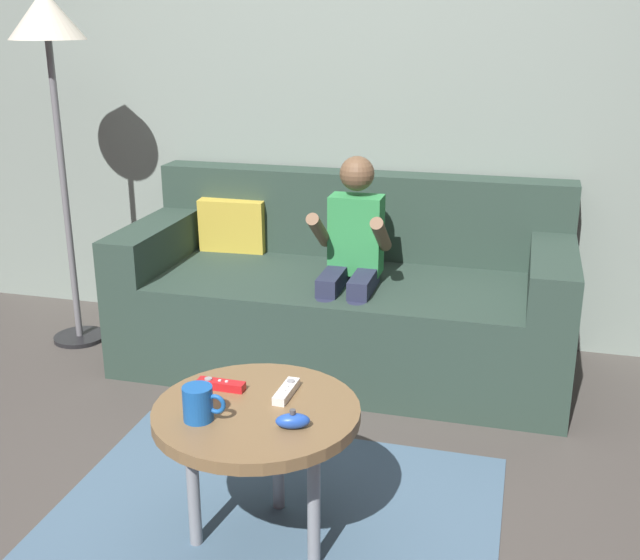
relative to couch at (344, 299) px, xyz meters
name	(u,v)px	position (x,y,z in m)	size (l,w,h in m)	color
ground_plane	(223,539)	(-0.05, -1.32, -0.29)	(8.15, 8.15, 0.00)	#4C4742
wall_back	(356,64)	(-0.05, 0.40, 0.96)	(4.08, 0.05, 2.50)	gray
couch	(344,299)	(0.00, 0.00, 0.00)	(1.87, 0.80, 0.79)	#2D4238
person_seated_on_couch	(351,257)	(0.07, -0.17, 0.25)	(0.30, 0.37, 0.93)	#282D47
coffee_table	(257,421)	(0.06, -1.30, 0.11)	(0.57, 0.57, 0.44)	brown
area_rug	(260,541)	(0.06, -1.30, -0.28)	(1.34, 1.27, 0.01)	slate
game_remote_white_near_edge	(286,391)	(0.12, -1.21, 0.16)	(0.04, 0.14, 0.03)	white
nunchuk_blue	(293,421)	(0.19, -1.38, 0.17)	(0.10, 0.07, 0.05)	blue
game_remote_red_far_corner	(221,385)	(-0.07, -1.22, 0.16)	(0.14, 0.04, 0.03)	red
coffee_mug	(199,403)	(-0.06, -1.40, 0.20)	(0.12, 0.08, 0.10)	#1959B2
floor_lamp	(49,43)	(-1.26, -0.10, 1.06)	(0.32, 0.32, 1.56)	black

